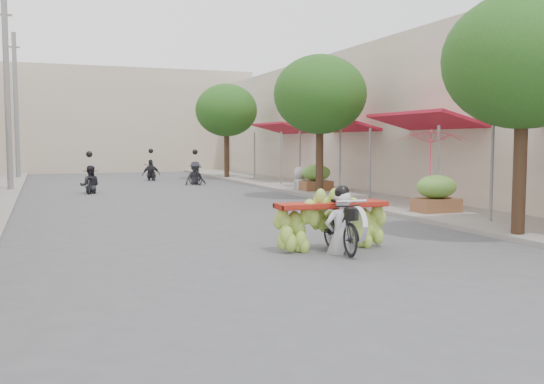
{
  "coord_description": "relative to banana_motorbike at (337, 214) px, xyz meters",
  "views": [
    {
      "loc": [
        -4.13,
        -6.2,
        2.11
      ],
      "look_at": [
        0.11,
        4.99,
        1.1
      ],
      "focal_mm": 40.0,
      "sensor_mm": 36.0,
      "label": 1
    }
  ],
  "objects": [
    {
      "name": "ground",
      "position": [
        -1.08,
        -4.06,
        -0.72
      ],
      "size": [
        120.0,
        120.0,
        0.0
      ],
      "primitive_type": "plane",
      "color": "#4E4E53",
      "rests_on": "ground"
    },
    {
      "name": "sidewalk_right",
      "position": [
        5.92,
        10.94,
        -0.66
      ],
      "size": [
        4.0,
        60.0,
        0.12
      ],
      "primitive_type": "cube",
      "color": "gray",
      "rests_on": "ground"
    },
    {
      "name": "shophouse_row_right",
      "position": [
        10.91,
        9.94,
        2.28
      ],
      "size": [
        9.77,
        40.0,
        6.0
      ],
      "color": "#C2B4A1",
      "rests_on": "ground"
    },
    {
      "name": "far_building",
      "position": [
        -1.08,
        33.94,
        2.78
      ],
      "size": [
        20.0,
        6.0,
        7.0
      ],
      "primitive_type": "cube",
      "color": "#BAA993",
      "rests_on": "ground"
    },
    {
      "name": "utility_pole_far",
      "position": [
        -6.48,
        16.94,
        3.3
      ],
      "size": [
        0.6,
        0.24,
        8.0
      ],
      "color": "slate",
      "rests_on": "ground"
    },
    {
      "name": "utility_pole_back",
      "position": [
        -6.48,
        25.94,
        3.3
      ],
      "size": [
        0.6,
        0.24,
        8.0
      ],
      "color": "slate",
      "rests_on": "ground"
    },
    {
      "name": "street_tree_near",
      "position": [
        4.32,
        -0.06,
        3.06
      ],
      "size": [
        3.4,
        3.4,
        5.25
      ],
      "color": "#3A2719",
      "rests_on": "ground"
    },
    {
      "name": "street_tree_mid",
      "position": [
        4.32,
        9.94,
        3.06
      ],
      "size": [
        3.4,
        3.4,
        5.25
      ],
      "color": "#3A2719",
      "rests_on": "ground"
    },
    {
      "name": "street_tree_far",
      "position": [
        4.32,
        21.94,
        3.06
      ],
      "size": [
        3.4,
        3.4,
        5.25
      ],
      "color": "#3A2719",
      "rests_on": "ground"
    },
    {
      "name": "produce_crate_mid",
      "position": [
        5.12,
        3.94,
        -0.01
      ],
      "size": [
        1.2,
        0.88,
        1.16
      ],
      "color": "brown",
      "rests_on": "ground"
    },
    {
      "name": "produce_crate_far",
      "position": [
        5.12,
        11.94,
        -0.01
      ],
      "size": [
        1.2,
        0.88,
        1.16
      ],
      "color": "brown",
      "rests_on": "ground"
    },
    {
      "name": "banana_motorbike",
      "position": [
        0.0,
        0.0,
        0.0
      ],
      "size": [
        2.22,
        1.85,
        2.18
      ],
      "color": "black",
      "rests_on": "ground"
    },
    {
      "name": "market_umbrella",
      "position": [
        4.95,
        3.95,
        1.74
      ],
      "size": [
        2.41,
        2.41,
        1.72
      ],
      "rotation": [
        0.0,
        0.0,
        0.33
      ],
      "color": "red",
      "rests_on": "ground"
    },
    {
      "name": "pedestrian",
      "position": [
        4.66,
        12.49,
        0.34
      ],
      "size": [
        1.02,
        0.74,
        1.87
      ],
      "rotation": [
        0.0,
        0.0,
        3.37
      ],
      "color": "silver",
      "rests_on": "ground"
    },
    {
      "name": "bg_motorbike_a",
      "position": [
        -3.45,
        15.1,
        0.02
      ],
      "size": [
        0.86,
        1.68,
        1.95
      ],
      "color": "black",
      "rests_on": "ground"
    },
    {
      "name": "bg_motorbike_b",
      "position": [
        1.67,
        18.35,
        0.15
      ],
      "size": [
        1.14,
        1.6,
        1.95
      ],
      "color": "black",
      "rests_on": "ground"
    },
    {
      "name": "bg_motorbike_c",
      "position": [
        0.21,
        22.28,
        0.09
      ],
      "size": [
        1.01,
        1.59,
        1.95
      ],
      "color": "black",
      "rests_on": "ground"
    }
  ]
}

